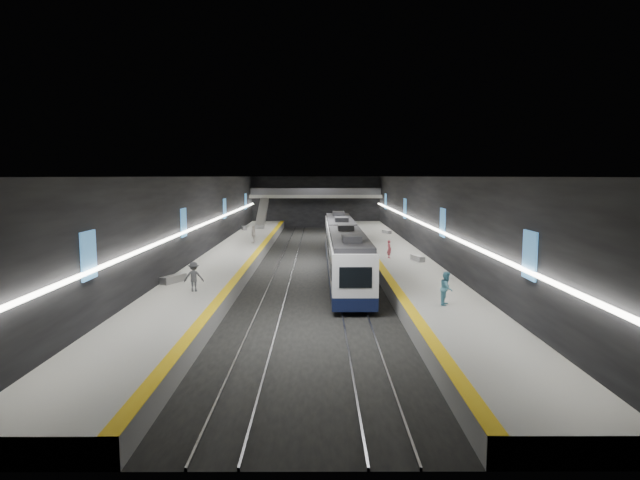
{
  "coord_description": "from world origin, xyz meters",
  "views": [
    {
      "loc": [
        0.42,
        -48.74,
        8.03
      ],
      "look_at": [
        0.54,
        0.01,
        2.2
      ],
      "focal_mm": 30.0,
      "sensor_mm": 36.0,
      "label": 1
    }
  ],
  "objects_px": {
    "bench_left_near": "(173,279)",
    "bench_left_far": "(244,228)",
    "bench_right_near": "(418,258)",
    "bench_right_far": "(387,232)",
    "train": "(343,246)",
    "passenger_right_a": "(389,249)",
    "passenger_left_a": "(254,235)",
    "passenger_left_b": "(194,277)",
    "escalator": "(262,213)",
    "passenger_right_b": "(447,289)"
  },
  "relations": [
    {
      "from": "bench_left_far",
      "to": "passenger_left_b",
      "type": "xyz_separation_m",
      "value": [
        2.19,
        -37.87,
        0.68
      ]
    },
    {
      "from": "passenger_left_b",
      "to": "escalator",
      "type": "bearing_deg",
      "value": -96.97
    },
    {
      "from": "bench_right_near",
      "to": "passenger_right_b",
      "type": "xyz_separation_m",
      "value": [
        -1.27,
        -15.4,
        0.69
      ]
    },
    {
      "from": "escalator",
      "to": "passenger_right_b",
      "type": "bearing_deg",
      "value": -72.06
    },
    {
      "from": "bench_right_near",
      "to": "passenger_left_b",
      "type": "height_order",
      "value": "passenger_left_b"
    },
    {
      "from": "bench_right_far",
      "to": "passenger_left_a",
      "type": "distance_m",
      "value": 18.04
    },
    {
      "from": "escalator",
      "to": "passenger_right_b",
      "type": "height_order",
      "value": "escalator"
    },
    {
      "from": "escalator",
      "to": "passenger_left_b",
      "type": "height_order",
      "value": "escalator"
    },
    {
      "from": "train",
      "to": "passenger_left_a",
      "type": "height_order",
      "value": "train"
    },
    {
      "from": "bench_right_near",
      "to": "bench_left_near",
      "type": "bearing_deg",
      "value": -166.56
    },
    {
      "from": "passenger_right_a",
      "to": "train",
      "type": "bearing_deg",
      "value": 85.6
    },
    {
      "from": "escalator",
      "to": "passenger_right_a",
      "type": "distance_m",
      "value": 32.41
    },
    {
      "from": "escalator",
      "to": "passenger_left_a",
      "type": "relative_size",
      "value": 4.33
    },
    {
      "from": "bench_left_far",
      "to": "bench_left_near",
      "type": "bearing_deg",
      "value": -103.46
    },
    {
      "from": "passenger_right_a",
      "to": "escalator",
      "type": "bearing_deg",
      "value": 8.75
    },
    {
      "from": "escalator",
      "to": "bench_right_far",
      "type": "distance_m",
      "value": 18.82
    },
    {
      "from": "bench_right_far",
      "to": "passenger_right_b",
      "type": "height_order",
      "value": "passenger_right_b"
    },
    {
      "from": "escalator",
      "to": "passenger_right_a",
      "type": "bearing_deg",
      "value": -64.4
    },
    {
      "from": "bench_right_far",
      "to": "passenger_left_a",
      "type": "relative_size",
      "value": 0.92
    },
    {
      "from": "passenger_right_b",
      "to": "passenger_right_a",
      "type": "bearing_deg",
      "value": 27.09
    },
    {
      "from": "train",
      "to": "passenger_right_a",
      "type": "relative_size",
      "value": 19.45
    },
    {
      "from": "bench_left_near",
      "to": "bench_left_far",
      "type": "bearing_deg",
      "value": 115.15
    },
    {
      "from": "train",
      "to": "bench_right_far",
      "type": "height_order",
      "value": "train"
    },
    {
      "from": "bench_right_near",
      "to": "passenger_right_a",
      "type": "height_order",
      "value": "passenger_right_a"
    },
    {
      "from": "escalator",
      "to": "passenger_left_a",
      "type": "distance_m",
      "value": 18.83
    },
    {
      "from": "bench_left_far",
      "to": "passenger_right_a",
      "type": "relative_size",
      "value": 1.21
    },
    {
      "from": "passenger_right_b",
      "to": "passenger_left_b",
      "type": "distance_m",
      "value": 15.05
    },
    {
      "from": "bench_left_far",
      "to": "bench_right_far",
      "type": "relative_size",
      "value": 1.1
    },
    {
      "from": "bench_left_near",
      "to": "passenger_right_a",
      "type": "bearing_deg",
      "value": 58.9
    },
    {
      "from": "escalator",
      "to": "bench_right_far",
      "type": "xyz_separation_m",
      "value": [
        16.33,
        -9.2,
        -1.69
      ]
    },
    {
      "from": "passenger_left_a",
      "to": "passenger_left_b",
      "type": "bearing_deg",
      "value": -2.83
    },
    {
      "from": "bench_right_near",
      "to": "bench_right_far",
      "type": "relative_size",
      "value": 1.1
    },
    {
      "from": "bench_left_far",
      "to": "passenger_right_b",
      "type": "bearing_deg",
      "value": -81.63
    },
    {
      "from": "bench_left_far",
      "to": "passenger_right_b",
      "type": "relative_size",
      "value": 1.02
    },
    {
      "from": "bench_left_near",
      "to": "train",
      "type": "bearing_deg",
      "value": 64.57
    },
    {
      "from": "bench_left_near",
      "to": "passenger_left_b",
      "type": "bearing_deg",
      "value": -28.93
    },
    {
      "from": "train",
      "to": "bench_right_near",
      "type": "relative_size",
      "value": 16.11
    },
    {
      "from": "passenger_left_b",
      "to": "passenger_right_b",
      "type": "bearing_deg",
      "value": 159.18
    },
    {
      "from": "train",
      "to": "bench_left_far",
      "type": "distance_m",
      "value": 28.06
    },
    {
      "from": "train",
      "to": "passenger_right_a",
      "type": "xyz_separation_m",
      "value": [
        4.0,
        0.88,
        -0.42
      ]
    },
    {
      "from": "bench_right_near",
      "to": "bench_right_far",
      "type": "height_order",
      "value": "bench_right_near"
    },
    {
      "from": "escalator",
      "to": "bench_right_far",
      "type": "bearing_deg",
      "value": -29.41
    },
    {
      "from": "bench_left_far",
      "to": "bench_right_far",
      "type": "height_order",
      "value": "bench_left_far"
    },
    {
      "from": "passenger_right_a",
      "to": "passenger_left_a",
      "type": "xyz_separation_m",
      "value": [
        -12.95,
        10.43,
        0.15
      ]
    },
    {
      "from": "escalator",
      "to": "bench_left_far",
      "type": "height_order",
      "value": "escalator"
    },
    {
      "from": "passenger_right_a",
      "to": "passenger_right_b",
      "type": "bearing_deg",
      "value": 166.28
    },
    {
      "from": "bench_left_near",
      "to": "bench_right_near",
      "type": "distance_m",
      "value": 20.12
    },
    {
      "from": "passenger_right_b",
      "to": "passenger_left_a",
      "type": "relative_size",
      "value": 1.0
    },
    {
      "from": "bench_right_near",
      "to": "bench_right_far",
      "type": "distance_m",
      "value": 21.48
    },
    {
      "from": "bench_right_far",
      "to": "passenger_left_b",
      "type": "distance_m",
      "value": 37.03
    }
  ]
}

